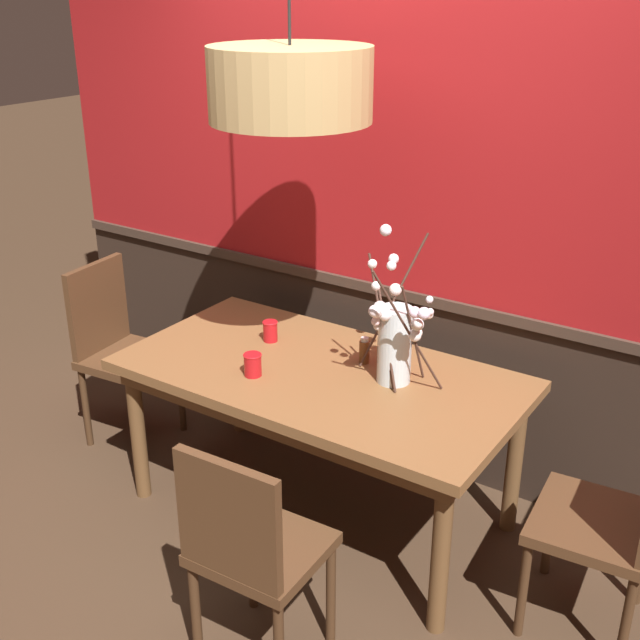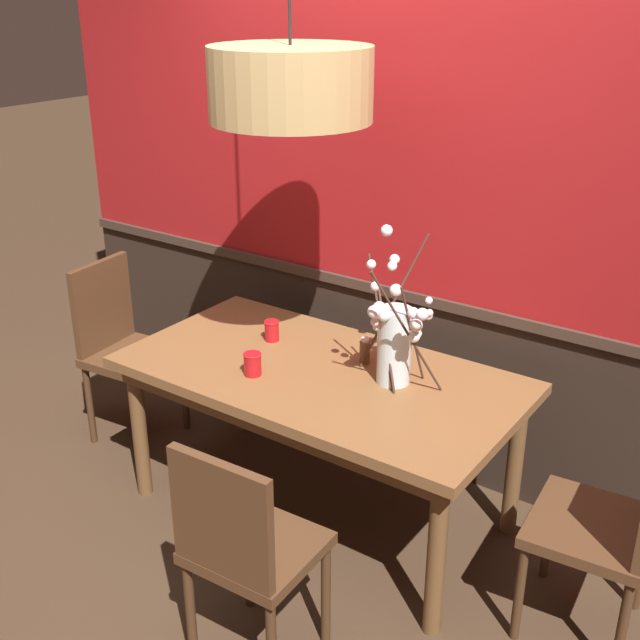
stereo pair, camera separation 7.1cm
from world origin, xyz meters
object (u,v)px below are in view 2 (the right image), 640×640
(chair_far_side_right, at_px, (455,351))
(candle_holder_nearer_edge, at_px, (253,364))
(chair_head_east_end, at_px, (616,516))
(candle_holder_nearer_center, at_px, (272,331))
(pendant_lamp, at_px, (291,84))
(chair_far_side_left, at_px, (370,332))
(condiment_bottle, at_px, (365,351))
(vase_with_blossoms, at_px, (394,339))
(chair_near_side_right, at_px, (244,546))
(dining_table, at_px, (320,387))
(chair_head_west_end, at_px, (122,342))

(chair_far_side_right, relative_size, candle_holder_nearer_edge, 9.75)
(chair_far_side_right, relative_size, chair_head_east_end, 1.02)
(candle_holder_nearer_center, relative_size, pendant_lamp, 0.08)
(chair_far_side_left, xyz_separation_m, condiment_bottle, (0.40, -0.70, 0.27))
(vase_with_blossoms, relative_size, pendant_lamp, 0.51)
(chair_far_side_right, xyz_separation_m, chair_far_side_left, (-0.49, -0.02, -0.01))
(chair_near_side_right, relative_size, candle_holder_nearer_edge, 9.18)
(dining_table, height_order, chair_head_west_end, chair_head_west_end)
(pendant_lamp, bearing_deg, chair_head_east_end, 0.61)
(chair_head_west_end, height_order, condiment_bottle, chair_head_west_end)
(chair_head_east_end, relative_size, candle_holder_nearer_edge, 9.53)
(chair_head_west_end, bearing_deg, chair_near_side_right, -29.08)
(chair_near_side_right, distance_m, chair_far_side_left, 1.85)
(dining_table, bearing_deg, chair_far_side_left, 107.66)
(vase_with_blossoms, bearing_deg, chair_head_west_end, -176.20)
(chair_far_side_left, height_order, chair_head_east_end, chair_head_east_end)
(chair_far_side_right, relative_size, pendant_lamp, 0.82)
(vase_with_blossoms, relative_size, candle_holder_nearer_edge, 6.03)
(chair_head_east_end, bearing_deg, chair_near_side_right, -137.96)
(chair_near_side_right, xyz_separation_m, chair_head_east_end, (0.98, 0.88, 0.00))
(vase_with_blossoms, bearing_deg, candle_holder_nearer_center, 176.88)
(candle_holder_nearer_center, bearing_deg, chair_head_west_end, -171.07)
(dining_table, distance_m, chair_head_west_end, 1.26)
(chair_near_side_right, relative_size, chair_far_side_left, 0.98)
(chair_far_side_left, distance_m, candle_holder_nearer_center, 0.79)
(chair_near_side_right, distance_m, candle_holder_nearer_edge, 0.90)
(condiment_bottle, height_order, pendant_lamp, pendant_lamp)
(chair_far_side_left, bearing_deg, chair_head_east_end, -29.06)
(chair_head_west_end, bearing_deg, pendant_lamp, 0.07)
(chair_head_east_end, xyz_separation_m, candle_holder_nearer_center, (-1.65, 0.12, 0.25))
(chair_near_side_right, bearing_deg, condiment_bottle, 100.16)
(dining_table, relative_size, chair_head_east_end, 1.81)
(dining_table, bearing_deg, condiment_bottle, 54.96)
(dining_table, height_order, chair_near_side_right, chair_near_side_right)
(condiment_bottle, bearing_deg, chair_head_west_end, -172.24)
(chair_far_side_left, height_order, chair_head_west_end, chair_head_west_end)
(chair_far_side_left, bearing_deg, chair_head_west_end, -137.72)
(chair_far_side_left, height_order, candle_holder_nearer_center, chair_far_side_left)
(chair_far_side_left, relative_size, pendant_lamp, 0.79)
(chair_far_side_right, bearing_deg, chair_far_side_left, -178.01)
(chair_far_side_right, bearing_deg, chair_head_west_end, -148.38)
(condiment_bottle, bearing_deg, candle_holder_nearer_center, -174.43)
(chair_near_side_right, distance_m, condiment_bottle, 1.10)
(chair_far_side_left, distance_m, candle_holder_nearer_edge, 1.10)
(chair_far_side_left, height_order, pendant_lamp, pendant_lamp)
(chair_far_side_right, distance_m, chair_far_side_left, 0.49)
(chair_head_west_end, distance_m, pendant_lamp, 1.78)
(chair_head_west_end, xyz_separation_m, condiment_bottle, (1.37, 0.19, 0.25))
(chair_head_east_end, xyz_separation_m, vase_with_blossoms, (-0.98, 0.09, 0.40))
(chair_head_west_end, bearing_deg, condiment_bottle, 7.76)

